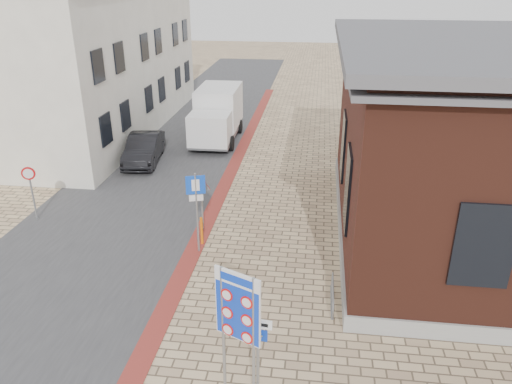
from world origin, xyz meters
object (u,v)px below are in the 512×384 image
at_px(box_truck, 217,114).
at_px(border_sign, 238,309).
at_px(sedan, 144,149).
at_px(bollard, 202,231).
at_px(essen_sign, 258,344).
at_px(parking_sign, 196,199).

height_order(box_truck, border_sign, border_sign).
xyz_separation_m(sedan, border_sign, (7.05, -14.21, 1.65)).
distance_m(box_truck, border_sign, 18.63).
relative_size(box_truck, border_sign, 1.70).
relative_size(sedan, bollard, 4.03).
bearing_deg(essen_sign, parking_sign, 121.21).
relative_size(sedan, border_sign, 1.29).
bearing_deg(box_truck, bollard, -82.12).
height_order(box_truck, parking_sign, parking_sign).
bearing_deg(bollard, box_truck, 98.76).
relative_size(box_truck, bollard, 5.29).
bearing_deg(parking_sign, bollard, 72.40).
xyz_separation_m(border_sign, essen_sign, (0.42, 0.00, -0.86)).
bearing_deg(parking_sign, box_truck, 80.80).
bearing_deg(border_sign, parking_sign, 136.17).
height_order(border_sign, parking_sign, border_sign).
distance_m(border_sign, parking_sign, 6.45).
height_order(sedan, bollard, sedan).
xyz_separation_m(sedan, parking_sign, (4.70, -8.21, 1.29)).
relative_size(sedan, essen_sign, 1.85).
bearing_deg(essen_sign, box_truck, 110.56).
bearing_deg(border_sign, sedan, 141.19).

